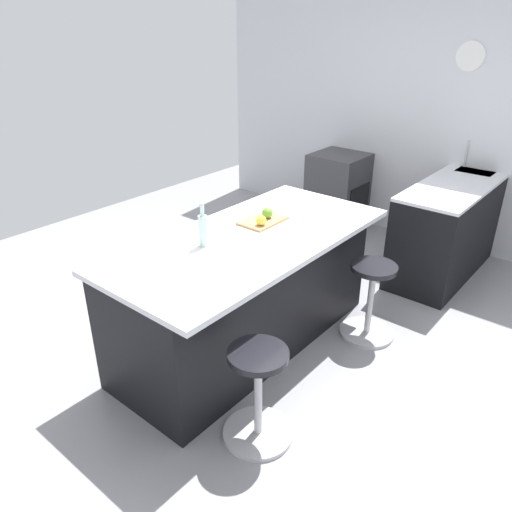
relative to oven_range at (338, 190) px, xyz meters
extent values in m
plane|color=gray|center=(2.44, 1.05, -0.44)|extent=(7.58, 7.58, 0.00)
cube|color=silver|center=(-0.35, 1.05, 0.90)|extent=(0.12, 5.83, 2.69)
cylinder|color=white|center=(-0.28, 1.20, 1.56)|extent=(0.03, 0.28, 0.28)
cube|color=black|center=(0.00, 1.49, 0.00)|extent=(2.28, 0.60, 0.89)
cube|color=silver|center=(0.00, 1.49, 0.46)|extent=(2.28, 0.60, 0.03)
cube|color=#38383D|center=(-0.28, 1.49, 0.42)|extent=(0.44, 0.36, 0.12)
cylinder|color=#B7B7BC|center=(-0.28, 1.34, 0.62)|extent=(0.02, 0.02, 0.28)
cube|color=#38383D|center=(0.00, 0.00, 0.00)|extent=(0.60, 0.60, 0.89)
cube|color=black|center=(0.00, 0.30, -0.04)|extent=(0.44, 0.01, 0.32)
cube|color=black|center=(2.58, 0.75, 0.00)|extent=(2.16, 0.84, 0.89)
cube|color=silver|center=(2.58, 0.80, 0.47)|extent=(2.22, 1.04, 0.04)
cylinder|color=#B7B7BC|center=(1.88, 1.45, -0.43)|extent=(0.44, 0.44, 0.03)
cylinder|color=#B7B7BC|center=(1.88, 1.45, -0.14)|extent=(0.05, 0.05, 0.58)
cylinder|color=black|center=(1.88, 1.45, 0.17)|extent=(0.36, 0.36, 0.04)
cylinder|color=#B7B7BC|center=(3.29, 1.45, -0.43)|extent=(0.44, 0.44, 0.03)
cylinder|color=#B7B7BC|center=(3.29, 1.45, -0.14)|extent=(0.05, 0.05, 0.58)
cylinder|color=black|center=(3.29, 1.45, 0.17)|extent=(0.36, 0.36, 0.04)
cube|color=tan|center=(2.31, 0.69, 0.50)|extent=(0.36, 0.24, 0.02)
sphere|color=#609E2D|center=(2.26, 0.70, 0.55)|extent=(0.09, 0.09, 0.09)
sphere|color=gold|center=(2.41, 0.76, 0.55)|extent=(0.08, 0.08, 0.08)
cylinder|color=silver|center=(2.91, 0.65, 0.60)|extent=(0.06, 0.06, 0.22)
cylinder|color=silver|center=(2.91, 0.65, 0.75)|extent=(0.03, 0.03, 0.08)
cylinder|color=#B7B7BC|center=(2.91, 0.65, 0.79)|extent=(0.03, 0.03, 0.02)
camera|label=1|loc=(5.04, 2.89, 1.92)|focal=34.43mm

